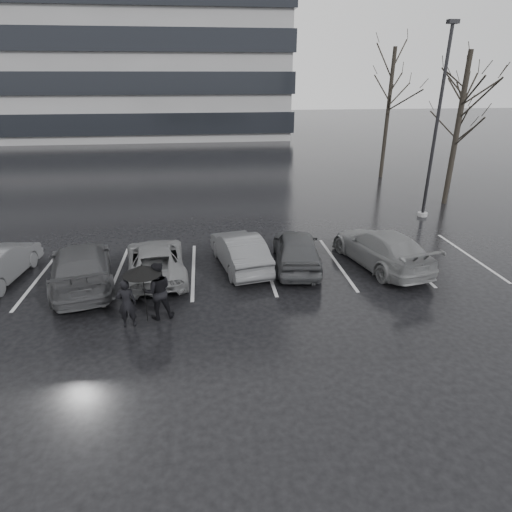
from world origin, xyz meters
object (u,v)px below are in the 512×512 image
object	(u,v)px
tree_ne	(458,131)
car_west_c	(81,266)
car_east	(381,248)
tree_east	(457,131)
car_west_a	(240,250)
pedestrian_right	(157,291)
pedestrian_left	(127,303)
tree_north	(387,115)
lamp_post	(435,134)
car_main	(297,249)
car_west_b	(156,260)

from	to	relation	value
tree_ne	car_west_c	bearing A→B (deg)	-149.11
car_east	tree_ne	xyz separation A→B (m)	(9.51, 11.85, 2.80)
car_west_c	tree_east	size ratio (longest dim) A/B	0.62
car_west_a	pedestrian_right	world-z (taller)	pedestrian_right
pedestrian_left	tree_north	distance (m)	23.86
pedestrian_left	tree_ne	world-z (taller)	tree_ne
lamp_post	tree_ne	xyz separation A→B (m)	(4.90, 6.16, -0.65)
lamp_post	tree_east	distance (m)	3.24
lamp_post	car_west_a	bearing A→B (deg)	-152.40
car_west_a	pedestrian_right	size ratio (longest dim) A/B	2.27
car_east	pedestrian_right	size ratio (longest dim) A/B	2.68
tree_ne	tree_north	bearing A→B (deg)	139.40
car_east	tree_ne	world-z (taller)	tree_ne
tree_ne	car_west_a	bearing A→B (deg)	-142.61
pedestrian_left	tree_ne	bearing A→B (deg)	-145.48
car_main	tree_north	bearing A→B (deg)	-115.52
car_east	tree_north	xyz separation A→B (m)	(6.01, 14.85, 3.55)
car_west_b	car_east	world-z (taller)	car_east
pedestrian_left	tree_east	world-z (taller)	tree_east
lamp_post	tree_north	xyz separation A→B (m)	(1.40, 9.16, 0.10)
car_main	tree_ne	world-z (taller)	tree_ne
car_east	pedestrian_left	size ratio (longest dim) A/B	3.20
tree_north	car_main	bearing A→B (deg)	-122.40
pedestrian_right	tree_ne	bearing A→B (deg)	-150.61
car_west_a	car_west_b	size ratio (longest dim) A/B	0.93
car_west_b	car_west_c	world-z (taller)	car_west_c
car_west_b	pedestrian_right	bearing A→B (deg)	90.02
tree_ne	tree_north	world-z (taller)	tree_north
pedestrian_left	pedestrian_right	xyz separation A→B (m)	(0.85, 0.40, 0.15)
car_main	pedestrian_right	size ratio (longest dim) A/B	2.31
pedestrian_left	tree_north	size ratio (longest dim) A/B	0.18
car_west_a	tree_east	world-z (taller)	tree_east
car_west_a	car_east	bearing A→B (deg)	164.14
car_main	car_west_a	bearing A→B (deg)	2.02
car_west_a	tree_north	xyz separation A→B (m)	(11.42, 14.40, 3.58)
car_west_c	pedestrian_left	distance (m)	3.55
pedestrian_right	lamp_post	xyz separation A→B (m)	(12.76, 8.65, 3.25)
tree_ne	pedestrian_right	bearing A→B (deg)	-140.01
car_east	pedestrian_left	bearing A→B (deg)	7.54
car_west_b	pedestrian_left	world-z (taller)	pedestrian_left
car_west_c	pedestrian_right	bearing A→B (deg)	124.30
car_main	tree_east	bearing A→B (deg)	-136.64
car_east	car_west_b	bearing A→B (deg)	-13.11
car_west_a	car_west_c	distance (m)	5.66
lamp_post	tree_north	bearing A→B (deg)	81.31
pedestrian_right	car_west_a	bearing A→B (deg)	-139.36
car_west_c	tree_north	bearing A→B (deg)	-152.03
car_east	pedestrian_right	world-z (taller)	pedestrian_right
pedestrian_right	tree_east	world-z (taller)	tree_east
lamp_post	tree_east	world-z (taller)	lamp_post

